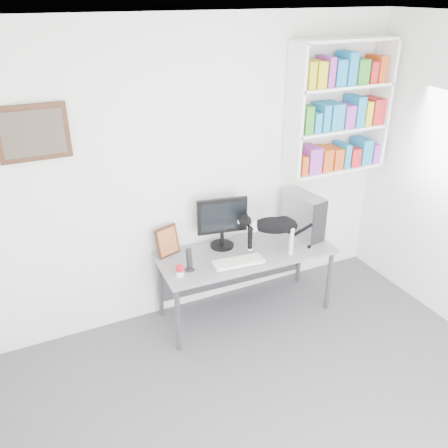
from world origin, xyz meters
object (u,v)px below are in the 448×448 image
object	(u,v)px
speaker	(189,259)
leaning_print	(167,241)
cat	(272,234)
bookshelf	(339,107)
monitor	(222,223)
desk	(245,282)
pc_tower	(303,215)
keyboard	(238,262)
soup_can	(180,271)

from	to	relation	value
speaker	leaning_print	size ratio (longest dim) A/B	0.76
leaning_print	cat	bearing A→B (deg)	-41.85
speaker	bookshelf	bearing A→B (deg)	5.05
monitor	cat	world-z (taller)	monitor
speaker	monitor	bearing A→B (deg)	25.85
cat	speaker	bearing A→B (deg)	-156.49
monitor	cat	distance (m)	0.47
bookshelf	cat	bearing A→B (deg)	-159.06
monitor	desk	bearing A→B (deg)	-40.20
pc_tower	desk	bearing A→B (deg)	176.28
leaning_print	cat	distance (m)	0.95
speaker	cat	xyz separation A→B (m)	(0.79, -0.04, 0.08)
monitor	speaker	xyz separation A→B (m)	(-0.43, -0.26, -0.14)
monitor	cat	bearing A→B (deg)	-29.16
bookshelf	cat	distance (m)	1.36
monitor	pc_tower	size ratio (longest dim) A/B	1.17
keyboard	monitor	bearing A→B (deg)	94.72
leaning_print	cat	world-z (taller)	cat
monitor	keyboard	bearing A→B (deg)	-80.78
desk	pc_tower	distance (m)	0.85
soup_can	cat	size ratio (longest dim) A/B	0.16
speaker	soup_can	distance (m)	0.14
monitor	pc_tower	xyz separation A→B (m)	(0.81, -0.13, -0.04)
bookshelf	desk	bearing A→B (deg)	-168.19
bookshelf	cat	xyz separation A→B (m)	(-0.88, -0.34, -0.99)
desk	cat	size ratio (longest dim) A/B	2.69
bookshelf	pc_tower	size ratio (longest dim) A/B	2.91
desk	soup_can	bearing A→B (deg)	-167.87
keyboard	leaning_print	size ratio (longest dim) A/B	1.59
bookshelf	desk	distance (m)	1.87
desk	speaker	distance (m)	0.74
cat	bookshelf	bearing A→B (deg)	47.42
bookshelf	leaning_print	bearing A→B (deg)	178.67
desk	speaker	size ratio (longest dim) A/B	7.60
monitor	pc_tower	bearing A→B (deg)	0.98
bookshelf	keyboard	world-z (taller)	bookshelf
soup_can	desk	bearing A→B (deg)	9.92
desk	keyboard	world-z (taller)	keyboard
desk	keyboard	distance (m)	0.42
monitor	soup_can	world-z (taller)	monitor
leaning_print	desk	bearing A→B (deg)	-40.38
pc_tower	speaker	bearing A→B (deg)	177.02
desk	monitor	bearing A→B (deg)	131.69
pc_tower	soup_can	world-z (taller)	pc_tower
monitor	leaning_print	world-z (taller)	monitor
monitor	pc_tower	world-z (taller)	monitor
desk	soup_can	size ratio (longest dim) A/B	16.50
monitor	leaning_print	size ratio (longest dim) A/B	1.76
keyboard	soup_can	distance (m)	0.54
cat	pc_tower	bearing A→B (deg)	46.94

